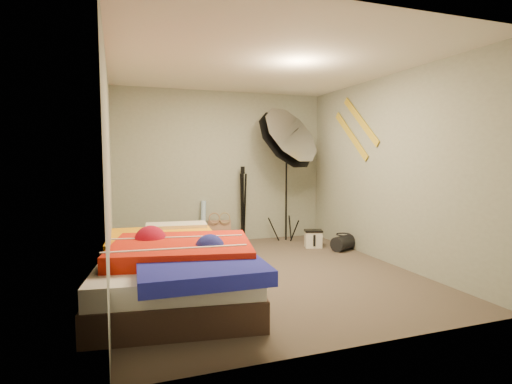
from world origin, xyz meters
name	(u,v)px	position (x,y,z in m)	size (l,w,h in m)	color
floor	(264,273)	(0.00, 0.00, 0.00)	(4.00, 4.00, 0.00)	brown
ceiling	(265,65)	(0.00, 0.00, 2.50)	(4.00, 4.00, 0.00)	silver
wall_back	(223,167)	(0.00, 2.00, 1.25)	(3.50, 3.50, 0.00)	#989E8E
wall_front	(362,181)	(0.00, -2.00, 1.25)	(3.50, 3.50, 0.00)	#989E8E
wall_left	(109,173)	(-1.75, 0.00, 1.25)	(4.00, 4.00, 0.00)	#989E8E
wall_right	(387,170)	(1.75, 0.00, 1.25)	(4.00, 4.00, 0.00)	#989E8E
tote_bag	(220,232)	(-0.09, 1.90, 0.19)	(0.38, 0.11, 0.38)	tan
wrapping_roll	(203,223)	(-0.36, 1.90, 0.35)	(0.08, 0.08, 0.71)	#5094D7
camera_case	(313,239)	(1.23, 1.08, 0.13)	(0.25, 0.18, 0.25)	silver
duffel_bag	(343,243)	(1.56, 0.74, 0.11)	(0.23, 0.23, 0.37)	black
wall_stripe_upper	(361,121)	(1.73, 0.60, 1.95)	(0.02, 1.10, 0.10)	gold
wall_stripe_lower	(351,136)	(1.73, 0.85, 1.75)	(0.02, 1.10, 0.10)	gold
bed	(177,268)	(-1.12, -0.48, 0.31)	(1.73, 2.36, 0.61)	#3F2B23
photo_umbrella	(285,141)	(0.94, 1.54, 1.69)	(1.18, 1.20, 2.35)	black
camera_tripod	(243,199)	(0.31, 1.87, 0.73)	(0.09, 0.09, 1.27)	black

